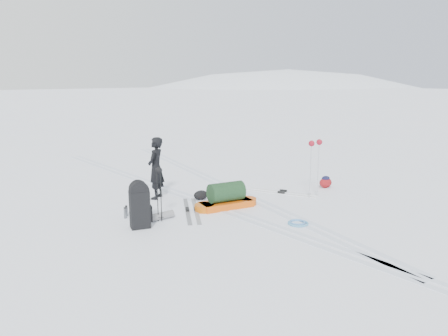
{
  "coord_description": "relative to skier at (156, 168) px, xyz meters",
  "views": [
    {
      "loc": [
        -5.82,
        -8.06,
        3.1
      ],
      "look_at": [
        0.17,
        0.12,
        0.95
      ],
      "focal_mm": 35.0,
      "sensor_mm": 36.0,
      "label": 1
    }
  ],
  "objects": [
    {
      "name": "pulk_sled",
      "position": [
        0.96,
        -1.71,
        -0.56
      ],
      "size": [
        1.67,
        0.71,
        0.62
      ],
      "rotation": [
        0.0,
        0.0,
        -0.15
      ],
      "color": "#DA540C",
      "rests_on": "ground"
    },
    {
      "name": "rope_coil",
      "position": [
        1.49,
        -3.57,
        -0.77
      ],
      "size": [
        0.45,
        0.45,
        0.05
      ],
      "rotation": [
        0.0,
        0.0,
        0.02
      ],
      "color": "#4F97C1",
      "rests_on": "ground"
    },
    {
      "name": "expedition_rucksack",
      "position": [
        -1.25,
        -1.77,
        -0.33
      ],
      "size": [
        1.11,
        0.47,
        1.0
      ],
      "rotation": [
        0.0,
        0.0,
        -0.26
      ],
      "color": "black",
      "rests_on": "ground"
    },
    {
      "name": "touring_skis_grey",
      "position": [
        0.15,
        -1.46,
        -0.78
      ],
      "size": [
        1.21,
        1.91,
        0.07
      ],
      "rotation": [
        0.0,
        0.0,
        1.08
      ],
      "color": "#9B9FA3",
      "rests_on": "ground"
    },
    {
      "name": "ski_poles_silver",
      "position": [
        3.36,
        -2.29,
        0.46
      ],
      "size": [
        0.48,
        0.19,
        1.5
      ],
      "rotation": [
        0.0,
        0.0,
        0.27
      ],
      "color": "silver",
      "rests_on": "ground"
    },
    {
      "name": "ski_poles_black",
      "position": [
        -0.79,
        -1.67,
        0.19
      ],
      "size": [
        0.16,
        0.15,
        1.21
      ],
      "rotation": [
        0.0,
        0.0,
        0.32
      ],
      "color": "black",
      "rests_on": "ground"
    },
    {
      "name": "small_daypack",
      "position": [
        4.36,
        -1.84,
        -0.63
      ],
      "size": [
        0.42,
        0.34,
        0.34
      ],
      "rotation": [
        0.0,
        0.0,
        -0.12
      ],
      "color": "maroon",
      "rests_on": "ground"
    },
    {
      "name": "skier",
      "position": [
        0.0,
        0.0,
        0.0
      ],
      "size": [
        0.69,
        0.66,
        1.59
      ],
      "primitive_type": "imported",
      "rotation": [
        0.0,
        0.0,
        3.83
      ],
      "color": "black",
      "rests_on": "ground"
    },
    {
      "name": "ski_tracks",
      "position": [
        1.42,
        -0.85,
        -0.79
      ],
      "size": [
        3.38,
        17.97,
        0.01
      ],
      "color": "silver",
      "rests_on": "ground"
    },
    {
      "name": "touring_skis_white",
      "position": [
        2.97,
        -1.55,
        -0.78
      ],
      "size": [
        1.17,
        1.79,
        0.07
      ],
      "rotation": [
        0.0,
        0.0,
        -1.06
      ],
      "color": "silver",
      "rests_on": "ground"
    },
    {
      "name": "thermos_pair",
      "position": [
        -1.27,
        -0.96,
        -0.68
      ],
      "size": [
        0.18,
        0.24,
        0.25
      ],
      "rotation": [
        0.0,
        0.0,
        0.24
      ],
      "color": "slate",
      "rests_on": "ground"
    },
    {
      "name": "stuff_sack",
      "position": [
        0.85,
        -0.78,
        -0.68
      ],
      "size": [
        0.4,
        0.31,
        0.24
      ],
      "rotation": [
        0.0,
        0.0,
        0.06
      ],
      "color": "black",
      "rests_on": "ground"
    },
    {
      "name": "snow_hill_backdrop",
      "position": [
        63.49,
        82.3,
        -69.81
      ],
      "size": [
        359.5,
        192.0,
        162.45
      ],
      "color": "white",
      "rests_on": "ground"
    },
    {
      "name": "ground",
      "position": [
        0.8,
        -1.72,
        -0.79
      ],
      "size": [
        200.0,
        200.0,
        0.0
      ],
      "primitive_type": "plane",
      "color": "white",
      "rests_on": "ground"
    }
  ]
}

